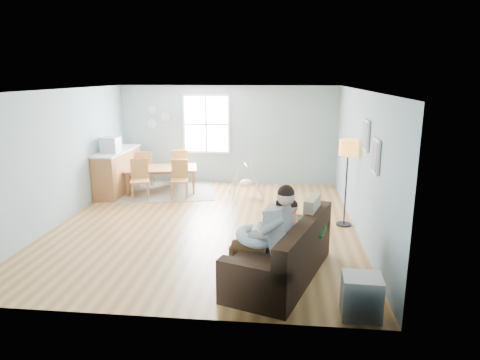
# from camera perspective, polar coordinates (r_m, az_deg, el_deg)

# --- Properties ---
(room) EXTENTS (8.40, 9.40, 3.90)m
(room) POSITION_cam_1_polar(r_m,az_deg,el_deg) (8.36, -4.83, 10.00)
(room) COLOR #9C6737
(window) EXTENTS (1.32, 0.08, 1.62)m
(window) POSITION_cam_1_polar(r_m,az_deg,el_deg) (11.93, -4.51, 7.43)
(window) COLOR white
(window) RESTS_ON room
(pictures) EXTENTS (0.05, 1.34, 0.74)m
(pictures) POSITION_cam_1_polar(r_m,az_deg,el_deg) (7.37, 17.00, 4.47)
(pictures) COLOR white
(pictures) RESTS_ON room
(wall_plates) EXTENTS (0.67, 0.02, 0.66)m
(wall_plates) POSITION_cam_1_polar(r_m,az_deg,el_deg) (12.25, -11.05, 8.23)
(wall_plates) COLOR #A6BAC8
(wall_plates) RESTS_ON room
(sofa) EXTENTS (1.66, 2.48, 0.92)m
(sofa) POSITION_cam_1_polar(r_m,az_deg,el_deg) (6.54, 5.91, -10.13)
(sofa) COLOR black
(sofa) RESTS_ON room
(green_throw) EXTENTS (1.21, 1.11, 0.04)m
(green_throw) POSITION_cam_1_polar(r_m,az_deg,el_deg) (7.14, 7.28, -5.82)
(green_throw) COLOR #13531F
(green_throw) RESTS_ON sofa
(beige_pillow) EXTENTS (0.30, 0.58, 0.56)m
(beige_pillow) POSITION_cam_1_polar(r_m,az_deg,el_deg) (6.82, 9.55, -4.56)
(beige_pillow) COLOR tan
(beige_pillow) RESTS_ON sofa
(father) EXTENTS (1.15, 0.67, 1.52)m
(father) POSITION_cam_1_polar(r_m,az_deg,el_deg) (6.11, 3.76, -6.94)
(father) COLOR #979799
(father) RESTS_ON sofa
(nursing_pillow) EXTENTS (0.82, 0.81, 0.25)m
(nursing_pillow) POSITION_cam_1_polar(r_m,az_deg,el_deg) (6.20, 2.22, -7.47)
(nursing_pillow) COLOR silver
(nursing_pillow) RESTS_ON father
(infant) EXTENTS (0.17, 0.41, 0.15)m
(infant) POSITION_cam_1_polar(r_m,az_deg,el_deg) (6.21, 2.31, -6.59)
(infant) COLOR silver
(infant) RESTS_ON nursing_pillow
(toddler) EXTENTS (0.63, 0.43, 0.93)m
(toddler) POSITION_cam_1_polar(r_m,az_deg,el_deg) (6.58, 5.93, -5.66)
(toddler) COLOR white
(toddler) RESTS_ON sofa
(floor_lamp) EXTENTS (0.35, 0.35, 1.75)m
(floor_lamp) POSITION_cam_1_polar(r_m,az_deg,el_deg) (8.63, 14.19, 3.26)
(floor_lamp) COLOR black
(floor_lamp) RESTS_ON room
(storage_cube) EXTENTS (0.51, 0.45, 0.54)m
(storage_cube) POSITION_cam_1_polar(r_m,az_deg,el_deg) (5.77, 15.79, -14.67)
(storage_cube) COLOR silver
(storage_cube) RESTS_ON room
(rug) EXTENTS (3.01, 2.53, 0.01)m
(rug) POSITION_cam_1_polar(r_m,az_deg,el_deg) (11.40, -10.31, -1.48)
(rug) COLOR gray
(rug) RESTS_ON room
(dining_table) EXTENTS (1.99, 1.38, 0.64)m
(dining_table) POSITION_cam_1_polar(r_m,az_deg,el_deg) (11.32, -10.38, 0.05)
(dining_table) COLOR #9A5832
(dining_table) RESTS_ON rug
(chair_sw) EXTENTS (0.56, 0.56, 0.99)m
(chair_sw) POSITION_cam_1_polar(r_m,az_deg,el_deg) (10.68, -13.24, 0.44)
(chair_sw) COLOR #9F6D37
(chair_sw) RESTS_ON rug
(chair_se) EXTENTS (0.49, 0.49, 0.96)m
(chair_se) POSITION_cam_1_polar(r_m,az_deg,el_deg) (10.61, -8.06, 0.47)
(chair_se) COLOR #9F6D37
(chair_se) RESTS_ON rug
(chair_nw) EXTENTS (0.50, 0.50, 0.97)m
(chair_nw) POSITION_cam_1_polar(r_m,az_deg,el_deg) (11.95, -12.53, 1.83)
(chair_nw) COLOR #9F6D37
(chair_nw) RESTS_ON rug
(chair_ne) EXTENTS (0.52, 0.52, 1.00)m
(chair_ne) POSITION_cam_1_polar(r_m,az_deg,el_deg) (11.88, -7.96, 2.04)
(chair_ne) COLOR #9F6D37
(chair_ne) RESTS_ON rug
(counter) EXTENTS (0.61, 1.99, 1.11)m
(counter) POSITION_cam_1_polar(r_m,az_deg,el_deg) (11.47, -15.96, 1.16)
(counter) COLOR #9A5832
(counter) RESTS_ON room
(monitor) EXTENTS (0.42, 0.40, 0.38)m
(monitor) POSITION_cam_1_polar(r_m,az_deg,el_deg) (10.98, -16.88, 4.50)
(monitor) COLOR #B2B2B7
(monitor) RESTS_ON counter
(baby_swing) EXTENTS (0.96, 0.97, 0.82)m
(baby_swing) POSITION_cam_1_polar(r_m,az_deg,el_deg) (10.64, 0.79, -0.33)
(baby_swing) COLOR #B2B2B7
(baby_swing) RESTS_ON room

